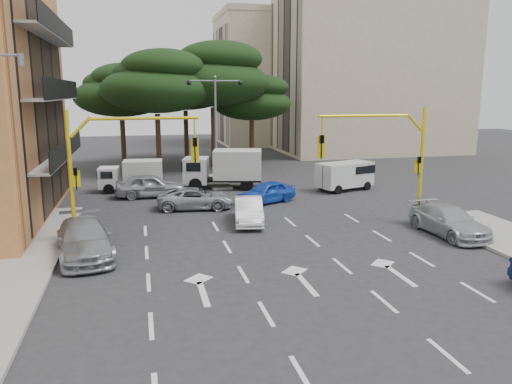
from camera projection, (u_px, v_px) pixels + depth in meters
The scene contains 21 objects.
ground at pixel (271, 244), 22.59m from camera, with size 120.00×120.00×0.00m, color #28282B.
median_strip at pixel (217, 181), 37.85m from camera, with size 1.40×6.00×0.15m, color gray.
apartment_beige_near at pixel (370, 68), 55.76m from camera, with size 20.20×12.15×18.70m.
apartment_beige_far at pixel (280, 79), 65.84m from camera, with size 16.20×12.15×16.70m.
pine_left_near at pixel (157, 81), 41.16m from camera, with size 9.15×9.15×10.23m.
pine_center at pixel (213, 74), 44.06m from camera, with size 9.98×9.98×11.16m.
pine_left_far at pixel (121, 90), 44.45m from camera, with size 8.32×8.32×9.30m.
pine_right at pixel (252, 98), 47.27m from camera, with size 7.49×7.49×8.37m.
pine_back at pixel (185, 83), 48.52m from camera, with size 9.15×9.15×10.23m.
signal_mast_right at pixel (391, 150), 25.25m from camera, with size 5.79×0.37×6.00m.
signal_mast_left at pixel (112, 158), 22.20m from camera, with size 5.79×0.37×6.00m.
street_lamp_center at pixel (215, 110), 36.79m from camera, with size 4.16×0.36×7.77m.
car_white_hatch at pixel (249, 211), 26.05m from camera, with size 1.41×4.03×1.33m, color white.
car_blue_compact at pixel (266, 192), 30.83m from camera, with size 1.58×3.92×1.34m, color #1645BA.
car_silver_wagon at pixel (84, 239), 20.71m from camera, with size 2.10×5.17×1.50m, color #929599.
car_silver_cross_a at pixel (196, 198), 29.25m from camera, with size 2.05×4.45×1.24m, color #A7AAAF.
car_silver_cross_b at pixel (151, 186), 32.47m from camera, with size 1.81×4.50×1.53m, color #A5A6AD.
car_silver_parked at pixel (449, 221), 23.88m from camera, with size 1.93×4.75×1.38m, color #ADB0B5.
van_white at pixel (345, 176), 34.75m from camera, with size 1.79×3.97×1.98m, color silver, non-canonical shape.
box_truck_a at pixel (132, 176), 34.35m from camera, with size 1.82×4.34×2.14m, color white, non-canonical shape.
box_truck_b at pixel (224, 169), 35.41m from camera, with size 2.34×5.57×2.74m, color silver, non-canonical shape.
Camera 1 is at (-5.60, -20.96, 6.76)m, focal length 35.00 mm.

